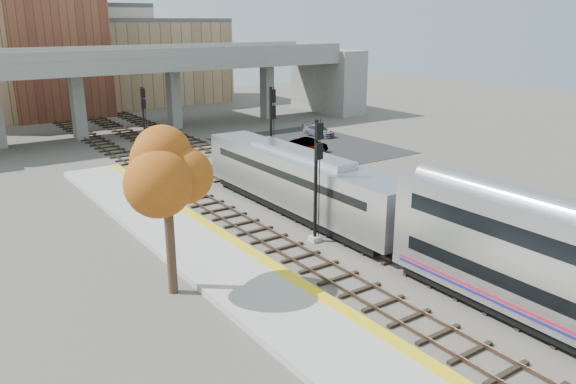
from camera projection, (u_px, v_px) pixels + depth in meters
ground at (417, 279)px, 27.74m from camera, size 160.00×160.00×0.00m
platform at (298, 319)px, 23.75m from camera, size 4.50×60.00×0.35m
yellow_strip at (333, 303)px, 24.73m from camera, size 0.70×60.00×0.01m
tracks at (289, 208)px, 38.06m from camera, size 10.70×95.00×0.25m
overpass at (156, 80)px, 64.12m from camera, size 54.00×12.00×9.50m
buildings_far at (71, 53)px, 78.49m from camera, size 43.00×21.00×20.60m
parking_lot at (307, 146)px, 57.37m from camera, size 14.00×18.00×0.04m
locomotive at (300, 181)px, 36.55m from camera, size 3.02×19.05×4.10m
signal_mast_near at (316, 183)px, 31.48m from camera, size 0.60×0.64×7.11m
signal_mast_mid at (271, 137)px, 42.22m from camera, size 0.60×0.64×7.61m
signal_mast_far at (144, 123)px, 52.48m from camera, size 0.60×0.64×6.44m
tree at (166, 178)px, 24.81m from camera, size 3.60×3.60×7.56m
car_a at (319, 153)px, 51.23m from camera, size 2.72×3.98×1.26m
car_b at (308, 145)px, 54.78m from camera, size 2.76×3.96×1.24m
car_c at (319, 131)px, 61.86m from camera, size 2.08×4.20×1.17m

